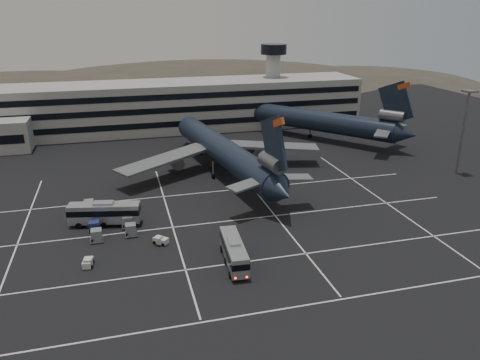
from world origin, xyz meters
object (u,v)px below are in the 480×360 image
trijet_main (224,152)px  uld_cluster (108,219)px  bus_far (104,212)px  tug_a (88,263)px  bus_near (234,250)px

trijet_main → uld_cluster: trijet_main is taller
bus_far → uld_cluster: (0.38, 0.18, -1.32)m
trijet_main → bus_far: bearing=-151.1°
bus_far → tug_a: (-2.37, -13.40, -1.65)m
bus_far → tug_a: bearing=-178.3°
bus_near → bus_far: (-17.78, 17.85, 0.22)m
bus_far → tug_a: bus_far is taller
bus_near → bus_far: 25.20m
trijet_main → bus_far: trijet_main is taller
bus_near → uld_cluster: bearing=137.9°
trijet_main → uld_cluster: 31.75m
bus_far → uld_cluster: 1.38m
trijet_main → tug_a: (-27.53, -32.96, -4.62)m
bus_far → tug_a: size_ratio=5.07×
bus_near → tug_a: 20.68m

